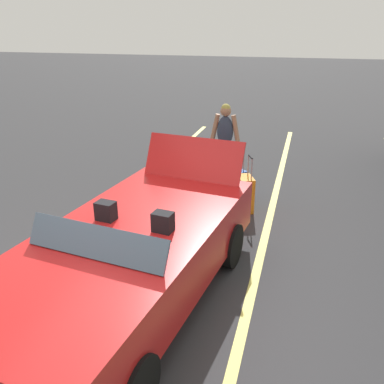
% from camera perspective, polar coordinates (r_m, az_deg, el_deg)
% --- Properties ---
extents(ground_plane, '(80.00, 80.00, 0.00)m').
position_cam_1_polar(ground_plane, '(5.07, -8.67, -15.05)').
color(ground_plane, '#333335').
extents(lot_line_near, '(18.00, 0.12, 0.01)m').
position_cam_1_polar(lot_line_near, '(5.68, -21.44, -11.97)').
color(lot_line_near, '#EAE066').
rests_on(lot_line_near, ground_plane).
extents(lot_line_mid, '(18.00, 0.12, 0.01)m').
position_cam_1_polar(lot_line_mid, '(4.76, 7.19, -17.79)').
color(lot_line_mid, '#EAE066').
rests_on(lot_line_mid, ground_plane).
extents(convertible_car, '(4.36, 2.26, 1.52)m').
position_cam_1_polar(convertible_car, '(4.60, -10.39, -10.50)').
color(convertible_car, red).
rests_on(convertible_car, ground_plane).
extents(suitcase_large_black, '(0.53, 0.54, 0.74)m').
position_cam_1_polar(suitcase_large_black, '(7.64, 0.76, 1.69)').
color(suitcase_large_black, black).
rests_on(suitcase_large_black, ground_plane).
extents(suitcase_medium_bright, '(0.46, 0.38, 0.99)m').
position_cam_1_polar(suitcase_medium_bright, '(7.22, 7.36, -0.22)').
color(suitcase_medium_bright, orange).
rests_on(suitcase_medium_bright, ground_plane).
extents(suitcase_small_carryon, '(0.37, 0.39, 0.87)m').
position_cam_1_polar(suitcase_small_carryon, '(7.90, 6.32, 1.39)').
color(suitcase_small_carryon, '#1E479E').
rests_on(suitcase_small_carryon, ground_plane).
extents(traveler_person, '(0.24, 0.61, 1.65)m').
position_cam_1_polar(traveler_person, '(8.16, 4.58, 7.13)').
color(traveler_person, '#1E2338').
rests_on(traveler_person, ground_plane).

